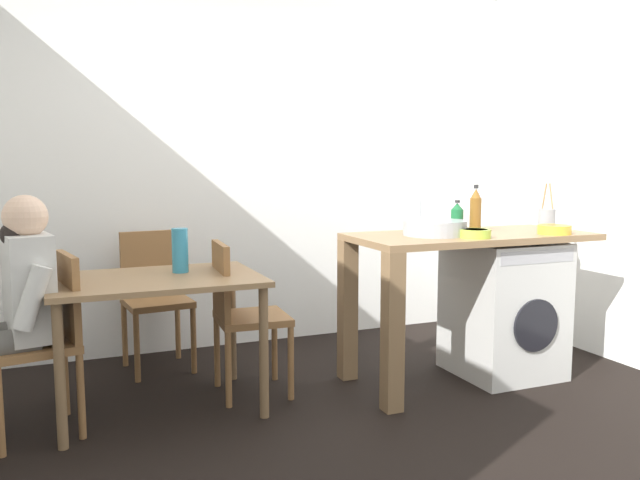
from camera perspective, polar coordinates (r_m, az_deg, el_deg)
ground_plane at (r=3.47m, az=3.30°, el=-16.07°), size 5.46×5.46×0.00m
wall_back at (r=4.83m, az=-5.69°, el=6.84°), size 4.60×0.10×2.70m
dining_table at (r=3.58m, az=-14.35°, el=-4.73°), size 1.10×0.76×0.74m
chair_person_seat at (r=3.50m, az=-23.07°, el=-7.64°), size 0.47×0.47×0.90m
chair_opposite at (r=3.75m, az=-7.17°, el=-6.15°), size 0.42×0.42×0.90m
chair_spare_by_wall at (r=4.37m, az=-14.54°, el=-4.46°), size 0.44×0.44×0.90m
seated_person at (r=3.44m, az=-25.84°, el=-5.22°), size 0.54×0.54×1.20m
kitchen_counter at (r=3.95m, az=10.74°, el=-1.84°), size 1.50×0.68×0.92m
washing_machine at (r=4.28m, az=16.01°, el=-5.82°), size 0.60×0.61×0.86m
sink_basin at (r=3.89m, az=10.17°, el=1.08°), size 0.38×0.38×0.09m
tap at (r=4.04m, az=8.83°, el=2.67°), size 0.02×0.02×0.28m
bottle_tall_green at (r=4.05m, az=12.10°, el=1.92°), size 0.08×0.08×0.20m
bottle_squat_brown at (r=4.11m, az=13.68°, el=2.54°), size 0.07×0.07×0.30m
mixing_bowl at (r=3.81m, az=13.64°, el=0.62°), size 0.18×0.18×0.05m
utensil_crock at (r=4.47m, az=19.53°, el=1.85°), size 0.11×0.11×0.30m
colander at (r=4.15m, az=20.14°, el=0.93°), size 0.20×0.20×0.06m
vase at (r=3.67m, az=-12.36°, el=-0.91°), size 0.09×0.09×0.25m
scissors at (r=3.93m, az=13.56°, el=0.46°), size 0.15×0.06×0.01m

